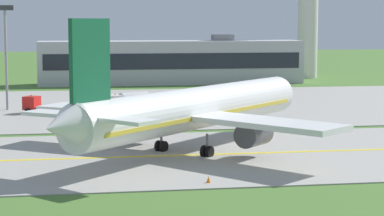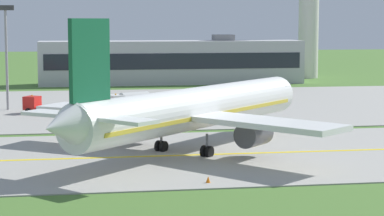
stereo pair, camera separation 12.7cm
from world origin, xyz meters
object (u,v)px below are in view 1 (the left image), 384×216
(apron_light_mast, at_px, (6,44))
(airplane_lead, at_px, (193,110))
(service_truck_fuel, at_px, (129,100))
(service_truck_baggage, at_px, (40,106))

(apron_light_mast, bearing_deg, airplane_lead, -62.04)
(service_truck_fuel, distance_m, apron_light_mast, 18.88)
(airplane_lead, bearing_deg, service_truck_fuel, 95.59)
(airplane_lead, xyz_separation_m, apron_light_mast, (-20.08, 37.82, 5.19))
(service_truck_fuel, bearing_deg, airplane_lead, -84.41)
(service_truck_baggage, bearing_deg, apron_light_mast, 131.35)
(airplane_lead, xyz_separation_m, service_truck_fuel, (-3.32, 33.95, -2.60))
(service_truck_fuel, relative_size, apron_light_mast, 0.43)
(service_truck_baggage, bearing_deg, airplane_lead, -64.65)
(service_truck_fuel, height_order, apron_light_mast, apron_light_mast)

